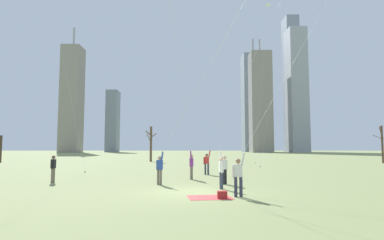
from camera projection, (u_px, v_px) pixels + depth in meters
The scene contains 18 objects.
ground_plane at pixel (193, 192), 15.10m from camera, with size 400.00×400.00×0.00m, color #848E56.
kite_flyer_midfield_left_yellow at pixel (185, 116), 19.78m from camera, with size 2.52×8.22×15.25m.
kite_flyer_foreground_right_green at pixel (289, 79), 15.04m from camera, with size 11.52×4.13×19.39m.
kite_flyer_far_back_blue at pixel (218, 139), 25.04m from camera, with size 8.29×0.71×17.66m.
kite_flyer_midfield_center_red at pixel (219, 111), 17.97m from camera, with size 0.69×6.14×13.87m.
kite_flyer_midfield_right_teal at pixel (177, 136), 17.12m from camera, with size 8.96×11.38×16.24m.
bystander_strolling_midfield at pixel (225, 168), 18.44m from camera, with size 0.35×0.44×1.62m.
bystander_watching_nearby at pixel (53, 167), 19.44m from camera, with size 0.22×0.51×1.62m.
distant_kite_high_overhead_white at pixel (266, 28), 46.80m from camera, with size 3.11×2.07×23.36m.
picnic_spot at pixel (217, 196), 13.38m from camera, with size 1.97×1.63×0.31m.
bare_tree_center at pixel (382, 143), 43.54m from camera, with size 1.62×2.68×5.05m.
bare_tree_rightmost at pixel (151, 143), 47.93m from camera, with size 1.50×2.10×5.22m.
skyline_slender_spire at pixel (292, 84), 158.28m from camera, with size 6.18×9.60×66.46m.
skyline_short_annex at pixel (254, 103), 155.50m from camera, with size 10.74×10.92×55.17m.
skyline_mid_tower_left at pixel (113, 121), 147.30m from camera, with size 5.02×7.91×28.03m.
skyline_squat_block at pixel (297, 90), 142.79m from camera, with size 7.65×9.77×54.89m.
skyline_tall_tower at pixel (260, 102), 135.13m from camera, with size 8.59×8.49×48.04m.
skyline_mid_tower_right at pixel (72, 99), 136.71m from camera, with size 7.69×9.15×53.77m.
Camera 1 is at (-0.15, -15.34, 2.10)m, focal length 30.19 mm.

